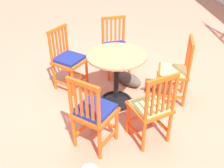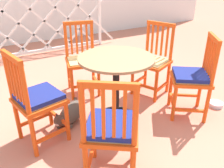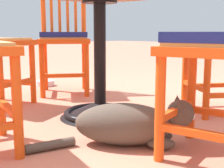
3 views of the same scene
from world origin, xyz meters
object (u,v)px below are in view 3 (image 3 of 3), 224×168
orange_chair_near_fence (64,39)px  pet_water_bowl (45,83)px  tabby_cat (132,124)px  cafe_table (100,70)px

orange_chair_near_fence → pet_water_bowl: (0.41, -0.06, -0.42)m
orange_chair_near_fence → pet_water_bowl: orange_chair_near_fence is taller
orange_chair_near_fence → pet_water_bowl: size_ratio=5.36×
tabby_cat → pet_water_bowl: size_ratio=3.64×
cafe_table → orange_chair_near_fence: bearing=-20.7°
orange_chair_near_fence → tabby_cat: 1.38m
cafe_table → tabby_cat: (-0.45, 0.21, -0.19)m
cafe_table → orange_chair_near_fence: orange_chair_near_fence is taller
pet_water_bowl → tabby_cat: bearing=161.2°
tabby_cat → pet_water_bowl: bearing=-18.8°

